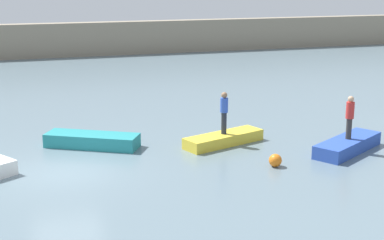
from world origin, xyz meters
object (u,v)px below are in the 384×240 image
(person_blue_shirt, at_px, (224,111))
(rowboat_teal, at_px, (92,140))
(person_red_shirt, at_px, (350,115))
(mooring_buoy, at_px, (275,160))
(rowboat_yellow, at_px, (224,139))
(rowboat_blue, at_px, (348,145))

(person_blue_shirt, bearing_deg, rowboat_teal, 166.11)
(person_red_shirt, bearing_deg, mooring_buoy, -166.92)
(rowboat_teal, bearing_deg, person_blue_shirt, 15.59)
(rowboat_teal, distance_m, person_red_shirt, 10.31)
(rowboat_teal, bearing_deg, person_red_shirt, 8.38)
(rowboat_yellow, bearing_deg, rowboat_blue, -48.26)
(rowboat_teal, height_order, mooring_buoy, rowboat_teal)
(rowboat_teal, relative_size, person_blue_shirt, 2.16)
(rowboat_blue, bearing_deg, rowboat_teal, 127.99)
(rowboat_teal, distance_m, person_blue_shirt, 5.50)
(person_red_shirt, xyz_separation_m, mooring_buoy, (-3.54, -0.82, -1.24))
(mooring_buoy, bearing_deg, person_blue_shirt, 103.86)
(rowboat_yellow, relative_size, person_blue_shirt, 2.03)
(person_red_shirt, xyz_separation_m, person_blue_shirt, (-4.33, 2.40, -0.04))
(rowboat_yellow, distance_m, person_blue_shirt, 1.21)
(person_blue_shirt, xyz_separation_m, mooring_buoy, (0.79, -3.22, -1.20))
(rowboat_teal, relative_size, mooring_buoy, 7.89)
(rowboat_yellow, bearing_deg, mooring_buoy, -95.47)
(rowboat_teal, xyz_separation_m, mooring_buoy, (6.01, -4.51, -0.03))
(rowboat_blue, distance_m, person_blue_shirt, 5.09)
(rowboat_teal, bearing_deg, rowboat_blue, 8.38)
(rowboat_teal, relative_size, person_red_shirt, 2.20)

